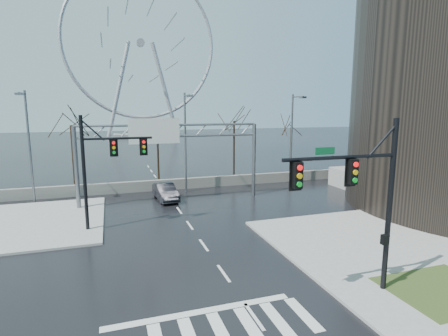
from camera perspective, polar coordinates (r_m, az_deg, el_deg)
name	(u,v)px	position (r m, az deg, el deg)	size (l,w,h in m)	color
ground	(224,273)	(18.82, -0.06, -16.81)	(260.00, 260.00, 0.00)	black
sidewalk_right_ext	(358,237)	(25.02, 21.10, -10.46)	(12.00, 10.00, 0.15)	gray
sidewalk_far	(33,223)	(29.79, -28.79, -7.82)	(10.00, 12.00, 0.15)	gray
grass_strip	(443,290)	(19.80, 32.11, -16.47)	(5.00, 4.00, 0.02)	#37441C
barrier_wall	(165,185)	(37.24, -9.69, -2.71)	(52.00, 0.50, 1.10)	slate
signal_mast_near	(366,191)	(16.24, 22.19, -3.56)	(5.52, 0.41, 8.00)	black
signal_mast_far	(101,162)	(25.25, -19.41, 0.97)	(4.72, 0.41, 8.00)	black
sign_gantry	(167,146)	(31.53, -9.22, 3.63)	(16.36, 0.40, 7.60)	slate
streetlight_left	(28,138)	(34.94, -29.36, 4.26)	(0.50, 2.55, 10.00)	slate
streetlight_mid	(186,135)	(35.04, -6.23, 5.43)	(0.50, 2.55, 10.00)	slate
streetlight_right	(293,132)	(39.32, 11.22, 5.74)	(0.50, 2.55, 10.00)	slate
tree_left	(71,133)	(39.78, -23.67, 5.30)	(3.75, 3.75, 7.50)	black
tree_center	(157,138)	(41.00, -10.82, 4.90)	(3.25, 3.25, 6.50)	black
tree_right	(234,128)	(42.08, 1.64, 6.61)	(3.90, 3.90, 7.80)	black
tree_far_right	(291,133)	(45.89, 10.91, 5.68)	(3.40, 3.40, 6.80)	black
ferris_wheel	(141,49)	(112.92, -13.44, 18.33)	(45.00, 6.00, 50.91)	gray
car	(165,192)	(33.10, -9.54, -3.85)	(1.63, 4.68, 1.54)	black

